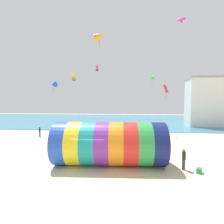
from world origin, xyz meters
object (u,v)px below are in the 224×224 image
(kite_blue_delta, at_px, (53,85))
(kite_green_delta, at_px, (152,78))
(kite_handler, at_px, (184,159))
(cooler_box, at_px, (199,171))
(kite_magenta_parafoil, at_px, (181,20))
(kite_orange_delta, at_px, (99,36))
(bystander_mid_beach, at_px, (64,136))
(bystander_near_water, at_px, (40,131))
(giant_inflatable_tube, at_px, (110,143))
(kite_magenta_box, at_px, (97,68))
(kite_yellow_box, at_px, (74,77))
(kite_red_diamond, at_px, (166,89))

(kite_blue_delta, distance_m, kite_green_delta, 17.58)
(kite_handler, bearing_deg, kite_green_delta, 92.51)
(kite_handler, distance_m, cooler_box, 1.29)
(kite_magenta_parafoil, height_order, cooler_box, kite_magenta_parafoil)
(kite_orange_delta, height_order, bystander_mid_beach, kite_orange_delta)
(bystander_near_water, bearing_deg, kite_green_delta, 14.33)
(giant_inflatable_tube, distance_m, bystander_mid_beach, 9.90)
(kite_blue_delta, bearing_deg, bystander_near_water, -85.45)
(kite_handler, bearing_deg, bystander_near_water, 148.11)
(giant_inflatable_tube, relative_size, kite_magenta_box, 9.97)
(kite_handler, height_order, bystander_mid_beach, kite_handler)
(kite_orange_delta, relative_size, cooler_box, 3.78)
(bystander_near_water, height_order, cooler_box, bystander_near_water)
(kite_magenta_parafoil, height_order, bystander_near_water, kite_magenta_parafoil)
(cooler_box, bearing_deg, kite_magenta_box, 124.24)
(kite_green_delta, distance_m, kite_yellow_box, 12.99)
(kite_red_diamond, height_order, kite_yellow_box, kite_yellow_box)
(kite_magenta_parafoil, relative_size, bystander_near_water, 0.76)
(kite_green_delta, distance_m, bystander_near_water, 19.42)
(bystander_mid_beach, xyz_separation_m, cooler_box, (13.57, -8.16, -0.63))
(bystander_near_water, bearing_deg, bystander_mid_beach, -33.26)
(bystander_mid_beach, bearing_deg, kite_orange_delta, -13.26)
(kite_handler, xyz_separation_m, cooler_box, (0.97, -0.50, -0.68))
(kite_magenta_parafoil, distance_m, kite_orange_delta, 11.76)
(cooler_box, bearing_deg, kite_red_diamond, 88.79)
(bystander_near_water, bearing_deg, kite_magenta_box, 27.32)
(kite_magenta_parafoil, distance_m, kite_red_diamond, 9.54)
(kite_magenta_box, bearing_deg, giant_inflatable_tube, -75.20)
(kite_magenta_box, bearing_deg, cooler_box, -55.76)
(kite_magenta_box, height_order, kite_blue_delta, kite_magenta_box)
(kite_orange_delta, relative_size, kite_blue_delta, 1.03)
(kite_magenta_parafoil, relative_size, kite_green_delta, 0.86)
(kite_green_delta, xyz_separation_m, bystander_mid_beach, (-11.92, -7.67, -8.33))
(kite_magenta_box, relative_size, cooler_box, 1.79)
(kite_blue_delta, bearing_deg, cooler_box, -42.58)
(kite_blue_delta, bearing_deg, giant_inflatable_tube, -53.28)
(bystander_mid_beach, bearing_deg, bystander_near_water, 146.74)
(kite_green_delta, xyz_separation_m, kite_yellow_box, (-12.99, -0.25, 0.29))
(kite_red_diamond, bearing_deg, bystander_mid_beach, -155.27)
(kite_orange_delta, relative_size, bystander_mid_beach, 1.23)
(giant_inflatable_tube, distance_m, kite_green_delta, 17.31)
(kite_blue_delta, xyz_separation_m, bystander_mid_beach, (5.55, -9.41, -7.57))
(giant_inflatable_tube, xyz_separation_m, bystander_mid_beach, (-6.79, 7.14, -0.97))
(giant_inflatable_tube, bearing_deg, kite_green_delta, 70.87)
(kite_green_delta, bearing_deg, kite_magenta_box, -178.68)
(kite_blue_delta, xyz_separation_m, kite_yellow_box, (4.49, -2.00, 1.05))
(kite_magenta_parafoil, relative_size, bystander_mid_beach, 0.75)
(kite_blue_delta, height_order, kite_yellow_box, kite_yellow_box)
(kite_magenta_parafoil, bearing_deg, bystander_near_water, -179.78)
(kite_yellow_box, bearing_deg, kite_handler, -47.83)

